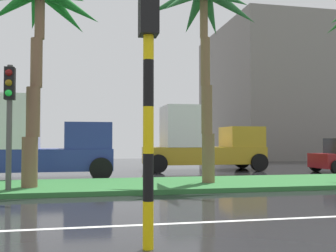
% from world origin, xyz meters
% --- Properties ---
extents(palm_tree_centre, '(3.93, 4.04, 6.81)m').
position_xyz_m(palm_tree_centre, '(3.77, 7.57, 5.57)').
color(palm_tree_centre, brown).
rests_on(palm_tree_centre, median_strip).
extents(palm_tree_centre_right, '(4.14, 4.25, 7.31)m').
position_xyz_m(palm_tree_centre_right, '(9.32, 7.73, 6.05)').
color(palm_tree_centre_right, brown).
rests_on(palm_tree_centre_right, median_strip).
extents(traffic_signal_median_right, '(0.28, 0.43, 3.69)m').
position_xyz_m(traffic_signal_median_right, '(3.05, 6.83, 2.69)').
color(traffic_signal_median_right, '#4C4C47').
rests_on(traffic_signal_median_right, median_strip).
extents(traffic_signal_foreground, '(0.28, 0.43, 4.20)m').
position_xyz_m(traffic_signal_foreground, '(6.18, 0.36, 2.88)').
color(traffic_signal_foreground, yellow).
rests_on(traffic_signal_foreground, ground_plane).
extents(box_truck_lead, '(6.40, 2.64, 3.46)m').
position_xyz_m(box_truck_lead, '(3.09, 11.82, 1.55)').
color(box_truck_lead, navy).
rests_on(box_truck_lead, ground_plane).
extents(box_truck_following, '(6.40, 2.64, 3.46)m').
position_xyz_m(box_truck_following, '(11.41, 15.06, 1.55)').
color(box_truck_following, '#B28C1E').
rests_on(box_truck_following, ground_plane).
extents(building_far_right, '(16.73, 14.11, 12.29)m').
position_xyz_m(building_far_right, '(25.98, 29.79, 6.15)').
color(building_far_right, slate).
rests_on(building_far_right, ground_plane).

